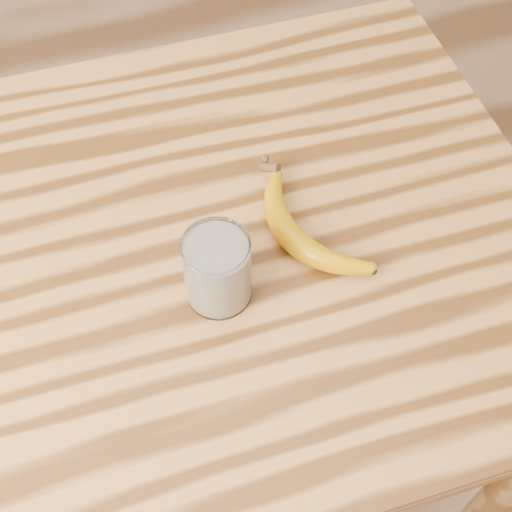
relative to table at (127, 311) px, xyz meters
name	(u,v)px	position (x,y,z in m)	size (l,w,h in m)	color
table	(127,311)	(0.00, 0.00, 0.00)	(1.20, 0.80, 0.90)	#B77839
smoothie_glass	(217,270)	(0.12, -0.09, 0.18)	(0.08, 0.08, 0.11)	white
banana	(292,239)	(0.23, -0.05, 0.15)	(0.11, 0.29, 0.04)	#C58200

